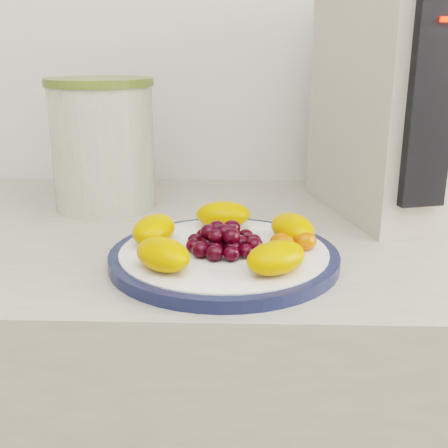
{
  "coord_description": "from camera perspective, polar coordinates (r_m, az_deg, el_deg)",
  "views": [
    {
      "loc": [
        -0.09,
        0.42,
        1.15
      ],
      "look_at": [
        -0.11,
        1.06,
        0.95
      ],
      "focal_mm": 45.0,
      "sensor_mm": 36.0,
      "label": 1
    }
  ],
  "objects": [
    {
      "name": "plate_face",
      "position": [
        0.68,
        -0.0,
        -3.32
      ],
      "size": [
        0.25,
        0.25,
        0.02
      ],
      "primitive_type": "cylinder",
      "color": "white",
      "rests_on": "counter"
    },
    {
      "name": "fruit_plate",
      "position": [
        0.68,
        0.12,
        -1.3
      ],
      "size": [
        0.24,
        0.23,
        0.04
      ],
      "color": "#D77800",
      "rests_on": "plate_face"
    },
    {
      "name": "appliance_body",
      "position": [
        0.92,
        17.99,
        12.08
      ],
      "size": [
        0.27,
        0.32,
        0.35
      ],
      "primitive_type": "cube",
      "rotation": [
        0.0,
        0.0,
        0.25
      ],
      "color": "#B6AC9D",
      "rests_on": "counter"
    },
    {
      "name": "canister",
      "position": [
        0.92,
        -12.17,
        7.55
      ],
      "size": [
        0.2,
        0.2,
        0.19
      ],
      "primitive_type": "cylinder",
      "rotation": [
        0.0,
        0.0,
        -0.33
      ],
      "color": "#39570D",
      "rests_on": "counter"
    },
    {
      "name": "canister_lid",
      "position": [
        0.91,
        -12.59,
        13.92
      ],
      "size": [
        0.21,
        0.21,
        0.01
      ],
      "primitive_type": "cylinder",
      "rotation": [
        0.0,
        0.0,
        -0.33
      ],
      "color": "#5D6B2B",
      "rests_on": "canister"
    },
    {
      "name": "appliance_led",
      "position": [
        0.76,
        21.51,
        18.78
      ],
      "size": [
        0.01,
        0.01,
        0.01
      ],
      "primitive_type": "cube",
      "rotation": [
        0.0,
        0.0,
        0.25
      ],
      "color": "#FF0C05",
      "rests_on": "appliance_panel"
    },
    {
      "name": "appliance_panel",
      "position": [
        0.77,
        20.19,
        11.3
      ],
      "size": [
        0.06,
        0.03,
        0.26
      ],
      "primitive_type": "cube",
      "rotation": [
        0.0,
        0.0,
        0.25
      ],
      "color": "black",
      "rests_on": "appliance_body"
    },
    {
      "name": "plate_rim",
      "position": [
        0.68,
        -0.0,
        -3.4
      ],
      "size": [
        0.28,
        0.28,
        0.01
      ],
      "primitive_type": "cylinder",
      "color": "#151C3E",
      "rests_on": "counter"
    }
  ]
}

